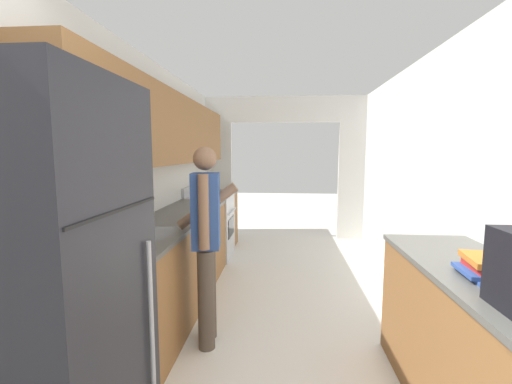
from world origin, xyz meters
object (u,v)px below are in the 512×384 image
at_px(refrigerator, 36,306).
at_px(person, 207,241).
at_px(range_oven, 210,226).
at_px(book_stack, 489,268).

distance_m(refrigerator, person, 1.40).
bearing_deg(range_oven, refrigerator, -88.90).
height_order(range_oven, book_stack, range_oven).
height_order(refrigerator, person, refrigerator).
bearing_deg(refrigerator, book_stack, 14.24).
bearing_deg(book_stack, refrigerator, -165.76).
xyz_separation_m(refrigerator, range_oven, (-0.07, 3.62, -0.46)).
distance_m(refrigerator, range_oven, 3.65).
distance_m(range_oven, person, 2.36).
height_order(person, book_stack, person).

